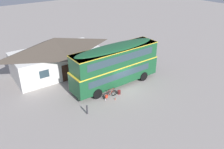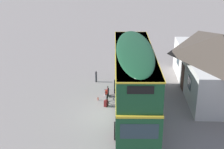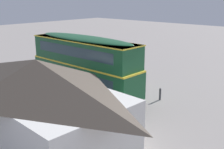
{
  "view_description": "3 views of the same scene",
  "coord_description": "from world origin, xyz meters",
  "px_view_note": "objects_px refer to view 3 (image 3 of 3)",
  "views": [
    {
      "loc": [
        -14.51,
        -17.14,
        13.32
      ],
      "look_at": [
        -1.07,
        0.67,
        1.87
      ],
      "focal_mm": 36.87,
      "sensor_mm": 36.0,
      "label": 1
    },
    {
      "loc": [
        19.81,
        -0.24,
        10.77
      ],
      "look_at": [
        -2.47,
        -0.16,
        1.95
      ],
      "focal_mm": 51.26,
      "sensor_mm": 36.0,
      "label": 2
    },
    {
      "loc": [
        -16.62,
        16.12,
        7.85
      ],
      "look_at": [
        -2.53,
        0.61,
        1.92
      ],
      "focal_mm": 44.37,
      "sensor_mm": 36.0,
      "label": 3
    }
  ],
  "objects_px": {
    "touring_bicycle": "(119,89)",
    "kerb_bollard": "(160,94)",
    "double_decker_bus": "(84,62)",
    "water_bottle_clear_plastic": "(127,93)",
    "water_bottle_red_squeeze": "(122,89)",
    "backpack_on_ground": "(109,87)"
  },
  "relations": [
    {
      "from": "backpack_on_ground",
      "to": "water_bottle_clear_plastic",
      "type": "distance_m",
      "value": 1.92
    },
    {
      "from": "touring_bicycle",
      "to": "kerb_bollard",
      "type": "bearing_deg",
      "value": -163.26
    },
    {
      "from": "touring_bicycle",
      "to": "kerb_bollard",
      "type": "distance_m",
      "value": 3.52
    },
    {
      "from": "water_bottle_clear_plastic",
      "to": "kerb_bollard",
      "type": "relative_size",
      "value": 0.26
    },
    {
      "from": "backpack_on_ground",
      "to": "water_bottle_red_squeeze",
      "type": "bearing_deg",
      "value": -148.17
    },
    {
      "from": "backpack_on_ground",
      "to": "water_bottle_red_squeeze",
      "type": "relative_size",
      "value": 2.13
    },
    {
      "from": "touring_bicycle",
      "to": "backpack_on_ground",
      "type": "bearing_deg",
      "value": -4.31
    },
    {
      "from": "double_decker_bus",
      "to": "water_bottle_red_squeeze",
      "type": "height_order",
      "value": "double_decker_bus"
    },
    {
      "from": "backpack_on_ground",
      "to": "water_bottle_red_squeeze",
      "type": "xyz_separation_m",
      "value": [
        -1.01,
        -0.63,
        -0.16
      ]
    },
    {
      "from": "water_bottle_clear_plastic",
      "to": "kerb_bollard",
      "type": "distance_m",
      "value": 2.84
    },
    {
      "from": "double_decker_bus",
      "to": "water_bottle_clear_plastic",
      "type": "relative_size",
      "value": 42.02
    },
    {
      "from": "touring_bicycle",
      "to": "water_bottle_clear_plastic",
      "type": "bearing_deg",
      "value": -163.13
    },
    {
      "from": "backpack_on_ground",
      "to": "kerb_bollard",
      "type": "relative_size",
      "value": 0.54
    },
    {
      "from": "touring_bicycle",
      "to": "kerb_bollard",
      "type": "relative_size",
      "value": 1.84
    },
    {
      "from": "water_bottle_red_squeeze",
      "to": "kerb_bollard",
      "type": "height_order",
      "value": "kerb_bollard"
    },
    {
      "from": "water_bottle_clear_plastic",
      "to": "water_bottle_red_squeeze",
      "type": "distance_m",
      "value": 1.04
    },
    {
      "from": "backpack_on_ground",
      "to": "kerb_bollard",
      "type": "height_order",
      "value": "kerb_bollard"
    },
    {
      "from": "backpack_on_ground",
      "to": "kerb_bollard",
      "type": "bearing_deg",
      "value": -168.7
    },
    {
      "from": "touring_bicycle",
      "to": "water_bottle_clear_plastic",
      "type": "xyz_separation_m",
      "value": [
        -0.67,
        -0.2,
        -0.25
      ]
    },
    {
      "from": "double_decker_bus",
      "to": "touring_bicycle",
      "type": "xyz_separation_m",
      "value": [
        -2.23,
        -1.81,
        -2.27
      ]
    },
    {
      "from": "water_bottle_red_squeeze",
      "to": "kerb_bollard",
      "type": "relative_size",
      "value": 0.25
    },
    {
      "from": "double_decker_bus",
      "to": "backpack_on_ground",
      "type": "relative_size",
      "value": 20.38
    }
  ]
}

